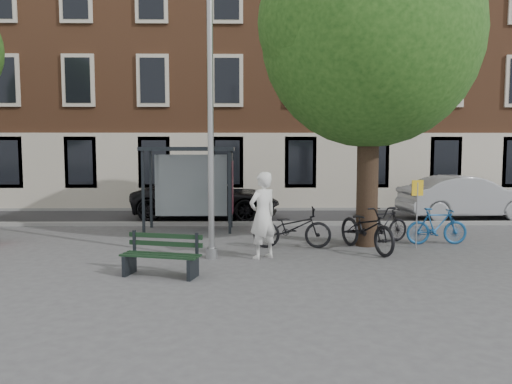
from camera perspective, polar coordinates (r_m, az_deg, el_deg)
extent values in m
plane|color=#4C4C4F|center=(11.87, -5.09, -7.56)|extent=(90.00, 90.00, 0.00)
cube|color=#28282B|center=(18.75, -3.50, -2.87)|extent=(40.00, 4.00, 0.01)
cube|color=gray|center=(16.76, -3.82, -3.62)|extent=(40.00, 0.25, 0.12)
cube|color=gray|center=(20.72, -3.24, -1.95)|extent=(40.00, 0.25, 0.12)
cube|color=brown|center=(24.96, -2.92, 15.24)|extent=(30.00, 8.00, 14.00)
cylinder|color=#9EA0A3|center=(11.59, -5.21, 7.08)|extent=(0.14, 0.14, 6.00)
cylinder|color=#9EA0A3|center=(11.84, -5.10, -6.99)|extent=(0.28, 0.28, 0.24)
cylinder|color=black|center=(13.44, 12.61, 1.15)|extent=(0.56, 0.56, 3.40)
sphere|color=#1E4815|center=(13.71, 12.92, 16.77)|extent=(5.60, 5.60, 5.60)
sphere|color=#1E4815|center=(14.42, 16.22, 18.14)|extent=(3.92, 3.92, 3.92)
sphere|color=#1E4815|center=(13.33, 9.74, 18.50)|extent=(4.20, 4.20, 4.20)
sphere|color=#1E4815|center=(13.05, 14.88, 20.06)|extent=(3.64, 3.64, 3.64)
cube|color=#1E2328|center=(15.34, -12.77, -0.07)|extent=(0.08, 0.08, 2.50)
cube|color=#1E2328|center=(15.02, -3.02, -0.06)|extent=(0.08, 0.08, 2.50)
cube|color=#1E2328|center=(16.51, -11.91, 0.30)|extent=(0.08, 0.08, 2.50)
cube|color=#1E2328|center=(16.21, -2.86, 0.32)|extent=(0.08, 0.08, 2.50)
cube|color=#1E2328|center=(15.66, -7.74, 4.91)|extent=(2.85, 1.45, 0.12)
cube|color=#8C999E|center=(16.30, -7.43, 0.75)|extent=(2.34, 0.04, 2.00)
cube|color=#1E2328|center=(15.61, -2.94, 0.60)|extent=(0.12, 1.14, 2.12)
cube|color=#D84C19|center=(15.60, -2.68, 0.60)|extent=(0.02, 0.90, 1.62)
imported|color=white|center=(11.64, 0.77, -2.68)|extent=(0.89, 0.84, 2.04)
cube|color=#1E2328|center=(10.64, -14.28, -8.02)|extent=(0.20, 0.51, 0.41)
cube|color=#1E2328|center=(10.09, -7.22, -8.63)|extent=(0.20, 0.51, 0.41)
cube|color=black|center=(10.15, -11.26, -7.29)|extent=(1.59, 0.50, 0.04)
cube|color=black|center=(10.30, -10.87, -7.11)|extent=(1.59, 0.50, 0.04)
cube|color=black|center=(10.44, -10.49, -6.93)|extent=(1.59, 0.50, 0.04)
cube|color=black|center=(10.49, -10.30, -5.85)|extent=(1.58, 0.44, 0.09)
cube|color=black|center=(10.46, -10.32, -4.95)|extent=(1.58, 0.44, 0.09)
imported|color=black|center=(12.97, 4.16, -4.08)|extent=(2.04, 0.78, 1.06)
imported|color=#194F8A|center=(14.25, 19.96, -3.70)|extent=(1.65, 0.49, 0.99)
imported|color=black|center=(12.84, 12.54, -4.01)|extent=(1.55, 2.38, 1.18)
imported|color=black|center=(14.10, 14.38, -3.65)|extent=(1.68, 1.11, 0.98)
imported|color=black|center=(18.50, -5.65, -0.68)|extent=(5.51, 2.83, 1.49)
imported|color=#A3A5AA|center=(19.75, 22.95, -0.56)|extent=(4.94, 2.17, 1.58)
cylinder|color=#9EA0A3|center=(13.48, 17.89, -2.57)|extent=(0.04, 0.04, 1.71)
cube|color=yellow|center=(13.40, 17.98, 0.45)|extent=(0.31, 0.07, 0.40)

